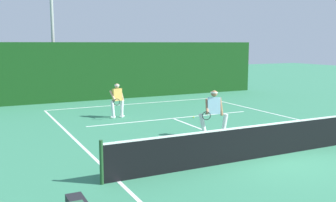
{
  "coord_description": "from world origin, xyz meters",
  "views": [
    {
      "loc": [
        -7.66,
        -8.5,
        3.31
      ],
      "look_at": [
        -0.84,
        5.19,
        1.0
      ],
      "focal_mm": 41.29,
      "sensor_mm": 36.0,
      "label": 1
    }
  ],
  "objects": [
    {
      "name": "court_line_centre",
      "position": [
        0.0,
        3.2,
        0.0
      ],
      "size": [
        0.1,
        6.4,
        0.01
      ],
      "primitive_type": "cube",
      "color": "white",
      "rests_on": "ground_plane"
    },
    {
      "name": "ground_plane",
      "position": [
        0.0,
        0.0,
        0.0
      ],
      "size": [
        80.0,
        80.0,
        0.0
      ],
      "primitive_type": "plane",
      "color": "#357D5A"
    },
    {
      "name": "player_near",
      "position": [
        -0.29,
        2.7,
        0.92
      ],
      "size": [
        1.15,
        0.84,
        1.68
      ],
      "rotation": [
        0.0,
        0.0,
        2.63
      ],
      "color": "silver",
      "rests_on": "ground_plane"
    },
    {
      "name": "back_fence_windscreen",
      "position": [
        0.0,
        13.29,
        1.67
      ],
      "size": [
        18.9,
        0.12,
        3.35
      ],
      "primitive_type": "cube",
      "color": "#123E14",
      "rests_on": "ground_plane"
    },
    {
      "name": "court_line_service",
      "position": [
        0.0,
        6.42,
        0.0
      ],
      "size": [
        7.76,
        0.1,
        0.01
      ],
      "primitive_type": "cube",
      "color": "white",
      "rests_on": "ground_plane"
    },
    {
      "name": "light_pole",
      "position": [
        -3.59,
        14.5,
        4.37
      ],
      "size": [
        0.55,
        0.44,
        7.08
      ],
      "color": "#9EA39E",
      "rests_on": "ground_plane"
    },
    {
      "name": "tennis_ball",
      "position": [
        0.88,
        6.11,
        0.03
      ],
      "size": [
        0.07,
        0.07,
        0.07
      ],
      "primitive_type": "sphere",
      "color": "#D1E033",
      "rests_on": "ground_plane"
    },
    {
      "name": "player_far",
      "position": [
        -2.13,
        7.66,
        0.83
      ],
      "size": [
        0.73,
        0.88,
        1.53
      ],
      "rotation": [
        0.0,
        0.0,
        3.2
      ],
      "color": "silver",
      "rests_on": "ground_plane"
    },
    {
      "name": "court_line_baseline_far",
      "position": [
        0.0,
        11.0,
        0.0
      ],
      "size": [
        9.52,
        0.1,
        0.01
      ],
      "primitive_type": "cube",
      "color": "white",
      "rests_on": "ground_plane"
    },
    {
      "name": "tennis_net",
      "position": [
        0.0,
        0.0,
        0.51
      ],
      "size": [
        10.43,
        0.09,
        1.07
      ],
      "color": "#1E4723",
      "rests_on": "ground_plane"
    },
    {
      "name": "court_line_sideline_left",
      "position": [
        -4.76,
        0.0,
        0.0
      ],
      "size": [
        0.1,
        22.01,
        0.01
      ],
      "primitive_type": "cube",
      "color": "white",
      "rests_on": "ground_plane"
    }
  ]
}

